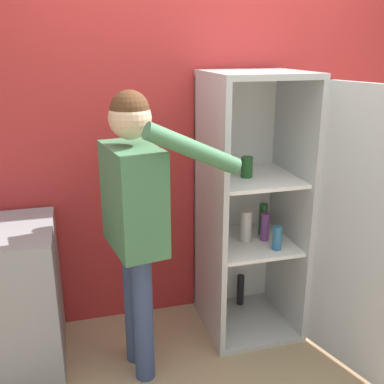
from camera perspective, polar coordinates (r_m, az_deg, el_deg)
wall_back at (r=3.11m, az=0.57°, el=6.73°), size 7.00×0.06×2.55m
refrigerator at (r=2.94m, az=9.80°, el=-2.51°), size 0.83×1.21×1.74m
person at (r=2.47m, az=-7.21°, el=-1.61°), size 0.71×0.59×1.68m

